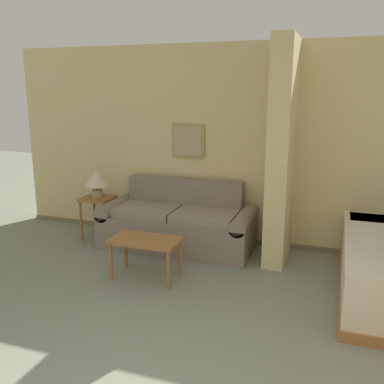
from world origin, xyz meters
The scene contains 6 objects.
wall_back centered at (0.00, 4.05, 1.29)m, with size 7.43×0.16×2.60m.
wall_partition_pillar centered at (0.16, 3.58, 1.30)m, with size 0.24×0.81×2.60m.
couch centered at (-1.13, 3.57, 0.31)m, with size 1.98×0.84×0.85m.
coffee_table centered at (-1.12, 2.55, 0.39)m, with size 0.75×0.42×0.45m.
side_table centered at (-2.28, 3.51, 0.47)m, with size 0.40×0.40×0.59m.
table_lamp centered at (-2.28, 3.51, 0.83)m, with size 0.34×0.34×0.36m.
Camera 1 is at (0.78, -1.42, 2.02)m, focal length 40.00 mm.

